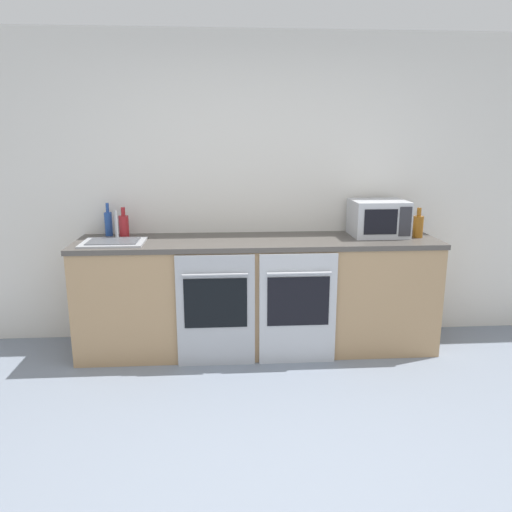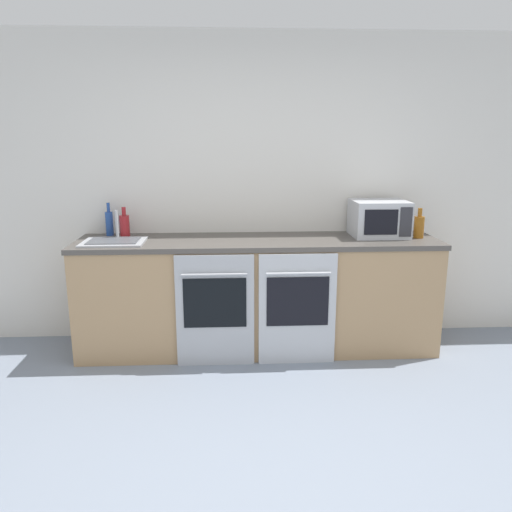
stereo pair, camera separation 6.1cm
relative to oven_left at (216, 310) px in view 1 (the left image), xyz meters
The scene contains 10 objects.
ground_plane 1.60m from the oven_left, 76.90° to the right, with size 16.00×16.00×0.00m, color gray.
wall_back 1.14m from the oven_left, 63.08° to the left, with size 10.00×0.06×2.60m.
counter_back 0.48m from the oven_left, 44.00° to the left, with size 2.94×0.66×0.94m.
oven_left is the anchor object (origin of this frame).
oven_right 0.64m from the oven_left, ahead, with size 0.60×0.06×0.89m.
microwave 1.57m from the oven_left, 17.20° to the left, with size 0.45×0.39×0.30m.
bottle_red 1.08m from the oven_left, 146.19° to the left, with size 0.08×0.08×0.25m.
bottle_amber 1.80m from the oven_left, 10.94° to the left, with size 0.08×0.08×0.25m.
bottle_blue 1.21m from the oven_left, 147.42° to the left, with size 0.06×0.06×0.28m.
sink 0.97m from the oven_left, 162.00° to the left, with size 0.48×0.37×0.24m.
Camera 1 is at (-0.29, -2.14, 1.74)m, focal length 35.00 mm.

